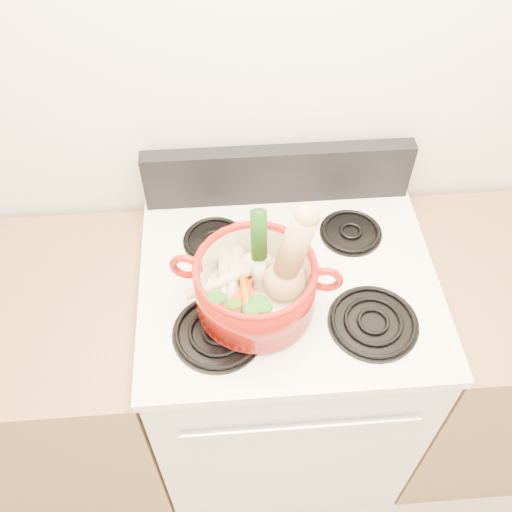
{
  "coord_description": "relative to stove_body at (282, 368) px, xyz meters",
  "views": [
    {
      "loc": [
        -0.16,
        0.5,
        2.13
      ],
      "look_at": [
        -0.09,
        1.29,
        1.17
      ],
      "focal_mm": 40.0,
      "sensor_mm": 36.0,
      "label": 1
    }
  ],
  "objects": [
    {
      "name": "carrot_2",
      "position": [
        -0.1,
        -0.12,
        0.57
      ],
      "size": [
        0.07,
        0.17,
        0.05
      ],
      "primitive_type": "cone",
      "rotation": [
        1.66,
        0.0,
        0.22
      ],
      "color": "#BB3D09",
      "rests_on": "dutch_oven"
    },
    {
      "name": "control_backsplash",
      "position": [
        0.0,
        0.3,
        0.58
      ],
      "size": [
        0.76,
        0.05,
        0.18
      ],
      "primitive_type": "cube",
      "color": "black",
      "rests_on": "cooktop"
    },
    {
      "name": "carrot_3",
      "position": [
        -0.14,
        -0.13,
        0.57
      ],
      "size": [
        0.05,
        0.13,
        0.04
      ],
      "primitive_type": "cone",
      "rotation": [
        1.66,
        0.0,
        -0.2
      ],
      "color": "red",
      "rests_on": "dutch_oven"
    },
    {
      "name": "burner_back_left",
      "position": [
        -0.19,
        0.14,
        0.5
      ],
      "size": [
        0.17,
        0.17,
        0.02
      ],
      "primitive_type": "cylinder",
      "color": "black",
      "rests_on": "cooktop"
    },
    {
      "name": "parsnip_2",
      "position": [
        -0.15,
        -0.07,
        0.57
      ],
      "size": [
        0.07,
        0.2,
        0.06
      ],
      "primitive_type": "cone",
      "rotation": [
        1.66,
        0.0,
        -0.17
      ],
      "color": "beige",
      "rests_on": "dutch_oven"
    },
    {
      "name": "burner_front_right",
      "position": [
        0.19,
        -0.16,
        0.5
      ],
      "size": [
        0.22,
        0.22,
        0.02
      ],
      "primitive_type": "cylinder",
      "color": "black",
      "rests_on": "cooktop"
    },
    {
      "name": "carrot_0",
      "position": [
        -0.11,
        -0.1,
        0.56
      ],
      "size": [
        0.05,
        0.17,
        0.05
      ],
      "primitive_type": "cone",
      "rotation": [
        1.66,
        0.0,
        0.13
      ],
      "color": "#C73F09",
      "rests_on": "dutch_oven"
    },
    {
      "name": "pot_handle_left",
      "position": [
        -0.26,
        -0.06,
        0.63
      ],
      "size": [
        0.08,
        0.03,
        0.08
      ],
      "primitive_type": "torus",
      "rotation": [
        1.57,
        0.0,
        -0.19
      ],
      "color": "#951309",
      "rests_on": "dutch_oven"
    },
    {
      "name": "carrot_1",
      "position": [
        -0.15,
        -0.12,
        0.57
      ],
      "size": [
        0.14,
        0.15,
        0.05
      ],
      "primitive_type": "cone",
      "rotation": [
        1.66,
        0.0,
        -0.71
      ],
      "color": "#BF3B09",
      "rests_on": "dutch_oven"
    },
    {
      "name": "squash",
      "position": [
        -0.02,
        -0.08,
        0.67
      ],
      "size": [
        0.18,
        0.13,
        0.28
      ],
      "primitive_type": null,
      "rotation": [
        0.0,
        0.22,
        0.1
      ],
      "color": "tan",
      "rests_on": "dutch_oven"
    },
    {
      "name": "burner_front_left",
      "position": [
        -0.19,
        -0.16,
        0.5
      ],
      "size": [
        0.22,
        0.22,
        0.02
      ],
      "primitive_type": "cylinder",
      "color": "black",
      "rests_on": "cooktop"
    },
    {
      "name": "dutch_oven",
      "position": [
        -0.09,
        -0.09,
        0.58
      ],
      "size": [
        0.34,
        0.34,
        0.14
      ],
      "primitive_type": "cylinder",
      "rotation": [
        0.0,
        0.0,
        -0.19
      ],
      "color": "#951309",
      "rests_on": "burner_front_left"
    },
    {
      "name": "parsnip_3",
      "position": [
        -0.18,
        -0.07,
        0.58
      ],
      "size": [
        0.17,
        0.1,
        0.05
      ],
      "primitive_type": "cone",
      "rotation": [
        1.66,
        0.0,
        -1.19
      ],
      "color": "beige",
      "rests_on": "dutch_oven"
    },
    {
      "name": "cooktop",
      "position": [
        0.0,
        0.0,
        0.47
      ],
      "size": [
        0.78,
        0.67,
        0.03
      ],
      "primitive_type": "cube",
      "color": "white",
      "rests_on": "stove_body"
    },
    {
      "name": "ginger",
      "position": [
        -0.1,
        -0.01,
        0.56
      ],
      "size": [
        0.11,
        0.1,
        0.05
      ],
      "primitive_type": "ellipsoid",
      "rotation": [
        0.0,
        0.0,
        0.41
      ],
      "color": "tan",
      "rests_on": "dutch_oven"
    },
    {
      "name": "parsnip_1",
      "position": [
        -0.17,
        -0.06,
        0.57
      ],
      "size": [
        0.05,
        0.19,
        0.05
      ],
      "primitive_type": "cone",
      "rotation": [
        1.66,
        0.0,
        -0.06
      ],
      "color": "beige",
      "rests_on": "dutch_oven"
    },
    {
      "name": "wall_back",
      "position": [
        0.0,
        0.35,
        0.84
      ],
      "size": [
        3.5,
        0.02,
        2.6
      ],
      "primitive_type": "cube",
      "color": "white",
      "rests_on": "floor"
    },
    {
      "name": "oven_handle",
      "position": [
        0.0,
        -0.34,
        0.32
      ],
      "size": [
        0.6,
        0.02,
        0.02
      ],
      "primitive_type": "cylinder",
      "rotation": [
        0.0,
        1.57,
        0.0
      ],
      "color": "silver",
      "rests_on": "stove_body"
    },
    {
      "name": "leek",
      "position": [
        -0.08,
        -0.05,
        0.66
      ],
      "size": [
        0.04,
        0.08,
        0.25
      ],
      "primitive_type": "cylinder",
      "rotation": [
        -0.16,
        0.0,
        0.04
      ],
      "color": "silver",
      "rests_on": "dutch_oven"
    },
    {
      "name": "stove_body",
      "position": [
        0.0,
        0.0,
        0.0
      ],
      "size": [
        0.76,
        0.65,
        0.92
      ],
      "primitive_type": "cube",
      "color": "silver",
      "rests_on": "floor"
    },
    {
      "name": "burner_back_right",
      "position": [
        0.19,
        0.14,
        0.5
      ],
      "size": [
        0.17,
        0.17,
        0.02
      ],
      "primitive_type": "cylinder",
      "color": "black",
      "rests_on": "cooktop"
    },
    {
      "name": "parsnip_0",
      "position": [
        -0.14,
        -0.07,
        0.56
      ],
      "size": [
        0.08,
        0.23,
        0.06
      ],
      "primitive_type": "cone",
      "rotation": [
        1.66,
        0.0,
        0.15
      ],
      "color": "beige",
      "rests_on": "dutch_oven"
    },
    {
      "name": "carrot_4",
      "position": [
        -0.12,
        -0.12,
        0.58
      ],
      "size": [
        0.05,
        0.17,
        0.05
      ],
      "primitive_type": "cone",
      "rotation": [
        1.66,
        0.0,
        0.1
      ],
      "color": "orange",
      "rests_on": "dutch_oven"
    },
    {
      "name": "pot_handle_right",
      "position": [
        0.07,
        -0.12,
        0.63
      ],
      "size": [
        0.08,
        0.03,
        0.08
      ],
      "primitive_type": "torus",
      "rotation": [
        1.57,
        0.0,
        -0.19
      ],
      "color": "#951309",
      "rests_on": "dutch_oven"
    }
  ]
}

